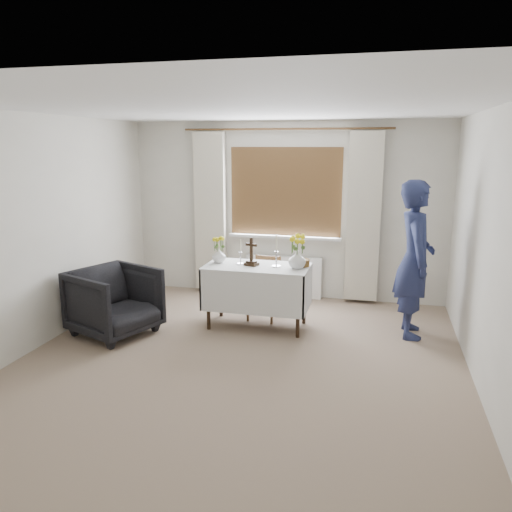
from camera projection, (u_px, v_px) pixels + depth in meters
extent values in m
plane|color=gray|center=(237.00, 366.00, 5.02)|extent=(5.00, 5.00, 0.00)
cube|color=white|center=(257.00, 296.00, 6.02)|extent=(1.24, 0.64, 0.76)
imported|color=black|center=(115.00, 302.00, 5.78)|extent=(1.11, 1.10, 0.79)
imported|color=navy|center=(415.00, 259.00, 5.66)|extent=(0.48, 0.69, 1.80)
cube|color=white|center=(284.00, 276.00, 7.24)|extent=(1.10, 0.10, 0.60)
imported|color=silver|center=(219.00, 256.00, 6.08)|extent=(0.19, 0.19, 0.18)
imported|color=silver|center=(297.00, 259.00, 5.79)|extent=(0.26, 0.26, 0.21)
cylinder|color=brown|center=(300.00, 263.00, 5.92)|extent=(0.24, 0.24, 0.08)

